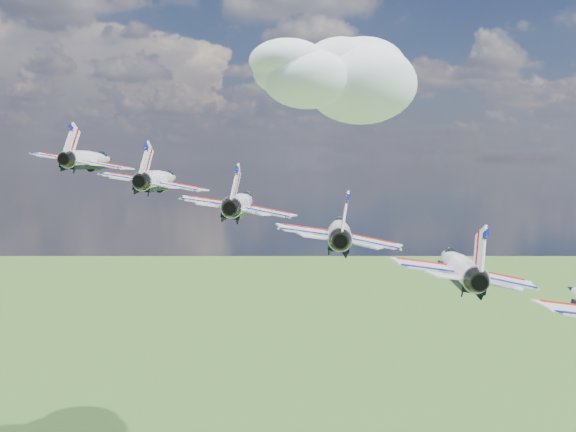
{
  "coord_description": "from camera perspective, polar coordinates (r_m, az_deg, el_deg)",
  "views": [
    {
      "loc": [
        -17.36,
        -87.27,
        150.58
      ],
      "look_at": [
        -8.5,
        -20.05,
        144.57
      ],
      "focal_mm": 40.0,
      "sensor_mm": 36.0,
      "label": 1
    }
  ],
  "objects": [
    {
      "name": "cloud_far",
      "position": [
        268.28,
        2.86,
        12.31
      ],
      "size": [
        67.22,
        52.81,
        26.41
      ],
      "primitive_type": "ellipsoid",
      "color": "white"
    },
    {
      "name": "jet_0",
      "position": [
        88.16,
        -17.16,
        4.85
      ],
      "size": [
        15.69,
        19.62,
        7.08
      ],
      "primitive_type": null,
      "rotation": [
        0.0,
        0.16,
        -0.2
      ],
      "color": "white"
    },
    {
      "name": "jet_1",
      "position": [
        79.26,
        -11.33,
        3.24
      ],
      "size": [
        15.69,
        19.62,
        7.08
      ],
      "primitive_type": null,
      "rotation": [
        0.0,
        0.16,
        -0.2
      ],
      "color": "white"
    },
    {
      "name": "jet_2",
      "position": [
        71.45,
        -4.16,
        1.2
      ],
      "size": [
        15.69,
        19.62,
        7.08
      ],
      "primitive_type": null,
      "rotation": [
        0.0,
        0.16,
        -0.2
      ],
      "color": "silver"
    },
    {
      "name": "jet_3",
      "position": [
        65.13,
        4.57,
        -1.31
      ],
      "size": [
        15.69,
        19.62,
        7.08
      ],
      "primitive_type": null,
      "rotation": [
        0.0,
        0.16,
        -0.2
      ],
      "color": "white"
    },
    {
      "name": "jet_4",
      "position": [
        60.75,
        14.87,
        -4.23
      ],
      "size": [
        15.69,
        19.62,
        7.08
      ],
      "primitive_type": null,
      "rotation": [
        0.0,
        0.16,
        -0.2
      ],
      "color": "white"
    }
  ]
}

